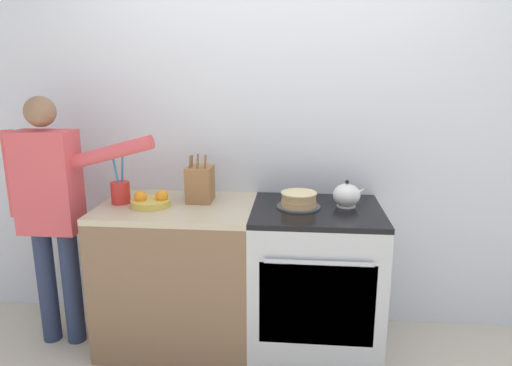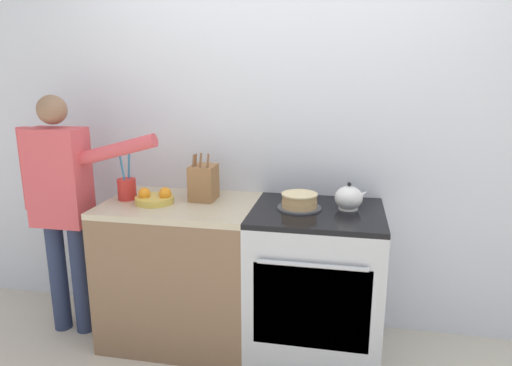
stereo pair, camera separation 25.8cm
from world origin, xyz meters
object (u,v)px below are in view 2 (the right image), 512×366
object	(u,v)px
knife_block	(204,182)
fruit_bowl	(155,198)
stove_range	(315,282)
tea_kettle	(349,198)
utensil_crock	(127,188)
layer_cake	(299,201)
person_baker	(62,197)

from	to	relation	value
knife_block	fruit_bowl	size ratio (longest dim) A/B	1.30
stove_range	tea_kettle	bearing A→B (deg)	19.11
tea_kettle	utensil_crock	world-z (taller)	utensil_crock
knife_block	fruit_bowl	world-z (taller)	knife_block
knife_block	fruit_bowl	distance (m)	0.31
layer_cake	utensil_crock	distance (m)	1.06
fruit_bowl	person_baker	xyz separation A→B (m)	(-0.59, -0.04, -0.02)
layer_cake	stove_range	bearing A→B (deg)	-7.81
stove_range	fruit_bowl	distance (m)	1.07
layer_cake	fruit_bowl	world-z (taller)	fruit_bowl
tea_kettle	layer_cake	bearing A→B (deg)	-170.78
tea_kettle	knife_block	world-z (taller)	knife_block
utensil_crock	person_baker	world-z (taller)	person_baker
stove_range	person_baker	size ratio (longest dim) A/B	0.58
tea_kettle	fruit_bowl	xyz separation A→B (m)	(-1.14, -0.10, -0.04)
stove_range	tea_kettle	distance (m)	0.54
fruit_bowl	layer_cake	bearing A→B (deg)	3.64
tea_kettle	fruit_bowl	world-z (taller)	tea_kettle
stove_range	fruit_bowl	bearing A→B (deg)	-177.61
tea_kettle	knife_block	distance (m)	0.87
stove_range	utensil_crock	distance (m)	1.27
fruit_bowl	stove_range	bearing A→B (deg)	2.39
knife_block	layer_cake	bearing A→B (deg)	-7.39
stove_range	person_baker	world-z (taller)	person_baker
tea_kettle	knife_block	size ratio (longest dim) A/B	0.65
utensil_crock	person_baker	size ratio (longest dim) A/B	0.23
layer_cake	fruit_bowl	bearing A→B (deg)	-176.36
layer_cake	tea_kettle	distance (m)	0.28
layer_cake	knife_block	bearing A→B (deg)	172.61
knife_block	tea_kettle	bearing A→B (deg)	-2.10
stove_range	utensil_crock	xyz separation A→B (m)	(-1.16, 0.00, 0.51)
tea_kettle	person_baker	bearing A→B (deg)	-175.32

